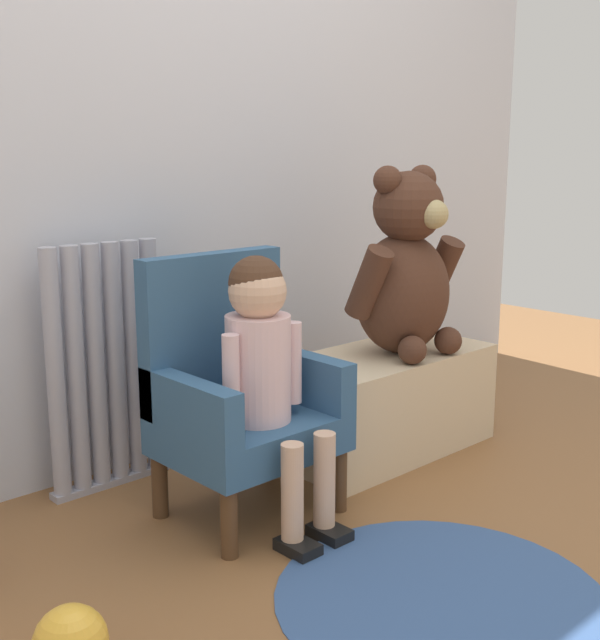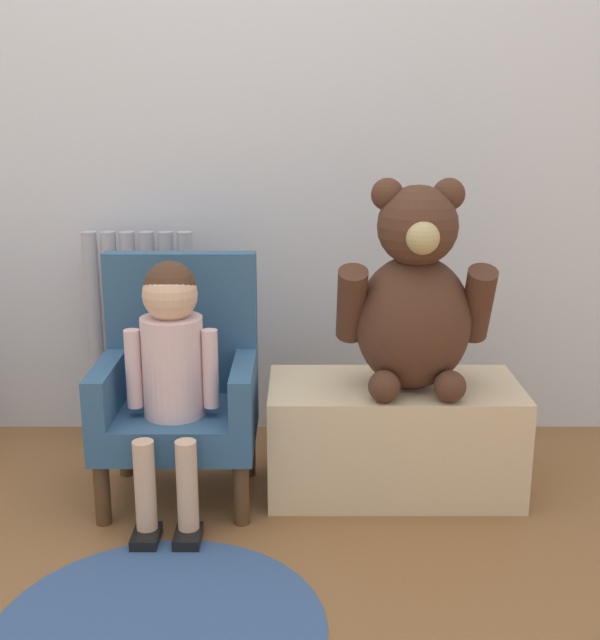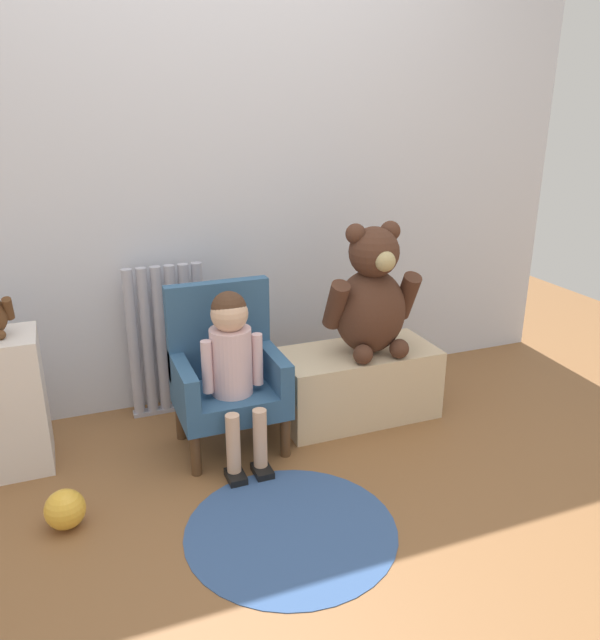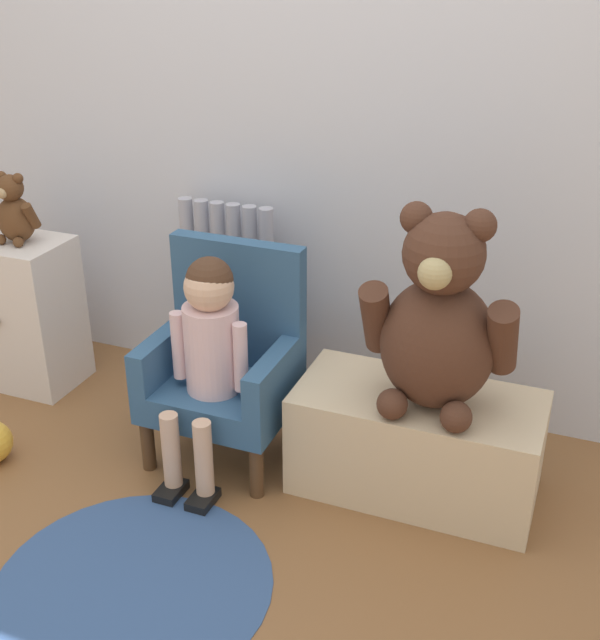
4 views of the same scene
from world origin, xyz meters
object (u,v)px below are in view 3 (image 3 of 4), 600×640
at_px(floor_rug, 291,530).
at_px(low_bench, 357,383).
at_px(large_teddy_bear, 371,297).
at_px(child_armchair, 226,373).
at_px(radiator, 168,341).
at_px(child_figure, 232,353).
at_px(toy_ball, 65,509).

bearing_deg(floor_rug, low_bench, 49.29).
bearing_deg(large_teddy_bear, child_armchair, 178.57).
bearing_deg(child_armchair, large_teddy_bear, -1.43).
relative_size(radiator, floor_rug, 0.96).
bearing_deg(child_figure, radiator, 109.86).
distance_m(radiator, toy_ball, 0.94).
bearing_deg(radiator, toy_ball, -124.65).
height_order(child_armchair, floor_rug, child_armchair).
bearing_deg(toy_ball, child_armchair, 27.35).
xyz_separation_m(child_armchair, child_figure, (0.00, -0.11, 0.13)).
xyz_separation_m(child_armchair, toy_ball, (-0.69, -0.35, -0.26)).
xyz_separation_m(radiator, child_figure, (0.18, -0.49, 0.10)).
xyz_separation_m(radiator, low_bench, (0.80, -0.37, -0.19)).
xyz_separation_m(child_armchair, floor_rug, (0.04, -0.67, -0.32)).
relative_size(child_figure, toy_ball, 5.03).
height_order(child_figure, large_teddy_bear, large_teddy_bear).
relative_size(child_armchair, low_bench, 0.96).
relative_size(child_figure, low_bench, 0.97).
height_order(low_bench, toy_ball, low_bench).
xyz_separation_m(child_figure, large_teddy_bear, (0.67, 0.10, 0.13)).
distance_m(radiator, low_bench, 0.90).
distance_m(floor_rug, toy_ball, 0.79).
bearing_deg(low_bench, floor_rug, -130.71).
xyz_separation_m(radiator, large_teddy_bear, (0.85, -0.40, 0.23)).
xyz_separation_m(child_figure, low_bench, (0.63, 0.13, -0.30)).
bearing_deg(large_teddy_bear, low_bench, 144.07).
bearing_deg(toy_ball, low_bench, 15.75).
xyz_separation_m(large_teddy_bear, toy_ball, (-1.36, -0.34, -0.52)).
bearing_deg(radiator, floor_rug, -78.25).
distance_m(child_figure, floor_rug, 0.72).
bearing_deg(child_figure, large_teddy_bear, 8.11).
bearing_deg(child_figure, child_armchair, 90.00).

